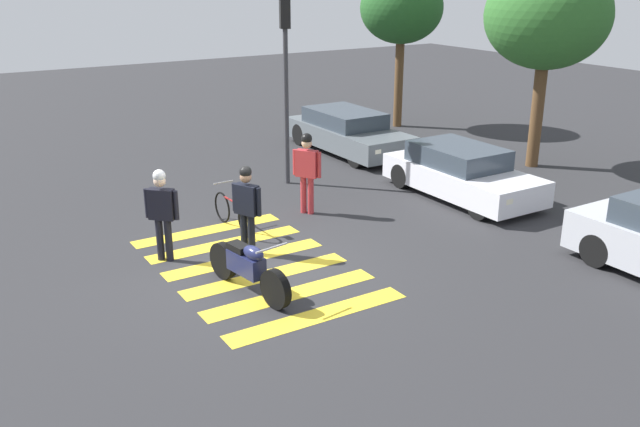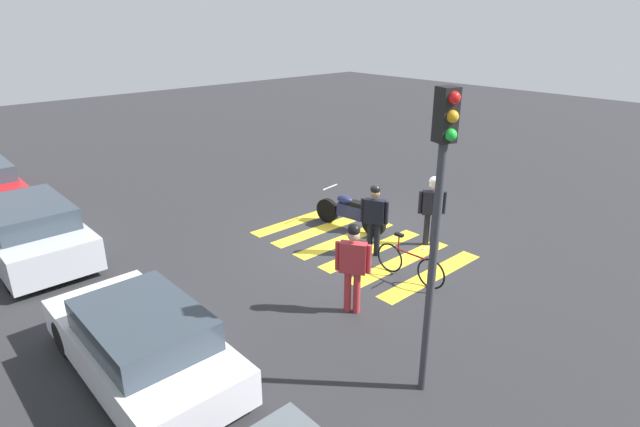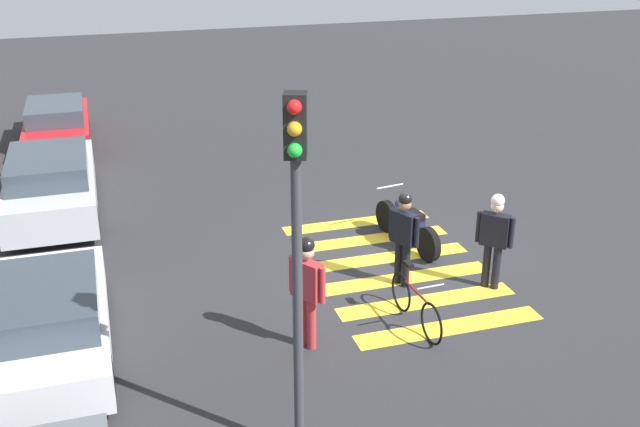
{
  "view_description": "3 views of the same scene",
  "coord_description": "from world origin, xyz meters",
  "px_view_note": "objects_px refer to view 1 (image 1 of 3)",
  "views": [
    {
      "loc": [
        10.59,
        -5.16,
        5.25
      ],
      "look_at": [
        -0.08,
        1.48,
        0.76
      ],
      "focal_mm": 38.38,
      "sensor_mm": 36.0,
      "label": 1
    },
    {
      "loc": [
        -8.05,
        8.64,
        5.43
      ],
      "look_at": [
        0.25,
        1.1,
        1.06
      ],
      "focal_mm": 28.62,
      "sensor_mm": 36.0,
      "label": 2
    },
    {
      "loc": [
        -11.53,
        5.09,
        6.38
      ],
      "look_at": [
        0.56,
        1.36,
        1.06
      ],
      "focal_mm": 41.31,
      "sensor_mm": 36.0,
      "label": 3
    }
  ],
  "objects_px": {
    "police_motorcycle": "(248,267)",
    "car_white_van": "(461,173)",
    "officer_by_motorcycle": "(162,209)",
    "officer_on_foot": "(247,204)",
    "pedestrian_bystander": "(307,167)",
    "traffic_light_pole": "(286,64)",
    "car_grey_coupe": "(348,132)",
    "leaning_bicycle": "(234,212)"
  },
  "relations": [
    {
      "from": "officer_by_motorcycle",
      "to": "officer_on_foot",
      "type": "bearing_deg",
      "value": 68.94
    },
    {
      "from": "car_grey_coupe",
      "to": "traffic_light_pole",
      "type": "xyz_separation_m",
      "value": [
        1.89,
        -3.16,
        2.46
      ]
    },
    {
      "from": "officer_on_foot",
      "to": "officer_by_motorcycle",
      "type": "relative_size",
      "value": 0.99
    },
    {
      "from": "car_grey_coupe",
      "to": "car_white_van",
      "type": "relative_size",
      "value": 1.11
    },
    {
      "from": "officer_on_foot",
      "to": "pedestrian_bystander",
      "type": "relative_size",
      "value": 0.96
    },
    {
      "from": "officer_on_foot",
      "to": "officer_by_motorcycle",
      "type": "height_order",
      "value": "officer_by_motorcycle"
    },
    {
      "from": "police_motorcycle",
      "to": "car_white_van",
      "type": "xyz_separation_m",
      "value": [
        -2.02,
        6.75,
        0.13
      ]
    },
    {
      "from": "leaning_bicycle",
      "to": "traffic_light_pole",
      "type": "relative_size",
      "value": 0.38
    },
    {
      "from": "officer_by_motorcycle",
      "to": "car_white_van",
      "type": "relative_size",
      "value": 0.44
    },
    {
      "from": "leaning_bicycle",
      "to": "car_grey_coupe",
      "type": "relative_size",
      "value": 0.39
    },
    {
      "from": "police_motorcycle",
      "to": "officer_on_foot",
      "type": "height_order",
      "value": "officer_on_foot"
    },
    {
      "from": "leaning_bicycle",
      "to": "car_white_van",
      "type": "bearing_deg",
      "value": 81.27
    },
    {
      "from": "car_grey_coupe",
      "to": "police_motorcycle",
      "type": "bearing_deg",
      "value": -43.93
    },
    {
      "from": "police_motorcycle",
      "to": "car_white_van",
      "type": "distance_m",
      "value": 7.05
    },
    {
      "from": "officer_on_foot",
      "to": "car_grey_coupe",
      "type": "distance_m",
      "value": 8.34
    },
    {
      "from": "leaning_bicycle",
      "to": "officer_on_foot",
      "type": "distance_m",
      "value": 1.56
    },
    {
      "from": "officer_by_motorcycle",
      "to": "police_motorcycle",
      "type": "bearing_deg",
      "value": 19.36
    },
    {
      "from": "officer_on_foot",
      "to": "car_grey_coupe",
      "type": "relative_size",
      "value": 0.39
    },
    {
      "from": "car_grey_coupe",
      "to": "traffic_light_pole",
      "type": "bearing_deg",
      "value": -59.13
    },
    {
      "from": "traffic_light_pole",
      "to": "car_white_van",
      "type": "bearing_deg",
      "value": 43.16
    },
    {
      "from": "police_motorcycle",
      "to": "car_grey_coupe",
      "type": "xyz_separation_m",
      "value": [
        -7.15,
        6.89,
        0.14
      ]
    },
    {
      "from": "leaning_bicycle",
      "to": "traffic_light_pole",
      "type": "distance_m",
      "value": 4.44
    },
    {
      "from": "officer_on_foot",
      "to": "car_white_van",
      "type": "xyz_separation_m",
      "value": [
        -0.51,
        6.01,
        -0.43
      ]
    },
    {
      "from": "pedestrian_bystander",
      "to": "car_white_van",
      "type": "relative_size",
      "value": 0.45
    },
    {
      "from": "police_motorcycle",
      "to": "leaning_bicycle",
      "type": "bearing_deg",
      "value": 159.26
    },
    {
      "from": "officer_on_foot",
      "to": "car_grey_coupe",
      "type": "bearing_deg",
      "value": 132.53
    },
    {
      "from": "car_grey_coupe",
      "to": "leaning_bicycle",
      "type": "bearing_deg",
      "value": -53.69
    },
    {
      "from": "pedestrian_bystander",
      "to": "traffic_light_pole",
      "type": "bearing_deg",
      "value": 161.42
    },
    {
      "from": "leaning_bicycle",
      "to": "traffic_light_pole",
      "type": "height_order",
      "value": "traffic_light_pole"
    },
    {
      "from": "car_white_van",
      "to": "traffic_light_pole",
      "type": "relative_size",
      "value": 0.89
    },
    {
      "from": "police_motorcycle",
      "to": "officer_on_foot",
      "type": "relative_size",
      "value": 1.23
    },
    {
      "from": "car_grey_coupe",
      "to": "car_white_van",
      "type": "height_order",
      "value": "car_grey_coupe"
    },
    {
      "from": "pedestrian_bystander",
      "to": "traffic_light_pole",
      "type": "distance_m",
      "value": 3.12
    },
    {
      "from": "police_motorcycle",
      "to": "pedestrian_bystander",
      "type": "height_order",
      "value": "pedestrian_bystander"
    },
    {
      "from": "traffic_light_pole",
      "to": "car_grey_coupe",
      "type": "bearing_deg",
      "value": 120.87
    },
    {
      "from": "pedestrian_bystander",
      "to": "car_white_van",
      "type": "height_order",
      "value": "pedestrian_bystander"
    },
    {
      "from": "police_motorcycle",
      "to": "pedestrian_bystander",
      "type": "relative_size",
      "value": 1.18
    },
    {
      "from": "car_white_van",
      "to": "police_motorcycle",
      "type": "bearing_deg",
      "value": -73.32
    },
    {
      "from": "officer_by_motorcycle",
      "to": "car_white_van",
      "type": "distance_m",
      "value": 7.5
    },
    {
      "from": "police_motorcycle",
      "to": "traffic_light_pole",
      "type": "xyz_separation_m",
      "value": [
        -5.26,
        3.72,
        2.6
      ]
    },
    {
      "from": "officer_by_motorcycle",
      "to": "car_grey_coupe",
      "type": "bearing_deg",
      "value": 123.59
    },
    {
      "from": "car_grey_coupe",
      "to": "car_white_van",
      "type": "xyz_separation_m",
      "value": [
        5.12,
        -0.13,
        -0.01
      ]
    }
  ]
}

